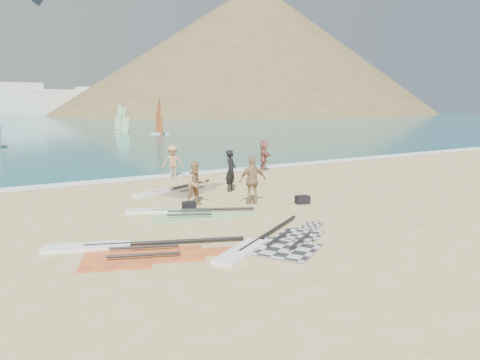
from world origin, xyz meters
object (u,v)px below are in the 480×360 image
person_wetsuit (231,171)px  rig_orange (175,191)px  beachgoer_back (252,180)px  gear_bag_far (303,200)px  gear_bag_near (189,206)px  beachgoer_mid (173,162)px  rig_red (127,251)px  rig_green (179,214)px  beachgoer_right (264,155)px  beachgoer_left (196,184)px  rig_grey (271,244)px

person_wetsuit → rig_orange: bearing=114.6°
beachgoer_back → gear_bag_far: bearing=159.5°
gear_bag_near → beachgoer_mid: bearing=71.0°
gear_bag_far → person_wetsuit: size_ratio=0.29×
rig_red → gear_bag_near: 5.44m
rig_green → beachgoer_right: bearing=66.9°
rig_orange → beachgoer_left: beachgoer_left is taller
rig_red → gear_bag_far: bearing=37.6°
rig_red → rig_grey: bearing=-1.7°
rig_orange → rig_red: bearing=-146.1°
gear_bag_near → beachgoer_back: (2.65, -0.48, 0.84)m
person_wetsuit → beachgoer_right: bearing=2.7°
rig_orange → person_wetsuit: 2.77m
beachgoer_right → rig_green: bearing=150.4°
person_wetsuit → beachgoer_back: beachgoer_back is taller
gear_bag_far → beachgoer_right: 9.79m
rig_red → person_wetsuit: size_ratio=2.83×
rig_green → gear_bag_far: 5.28m
rig_red → rig_orange: bearing=78.9°
beachgoer_mid → beachgoer_back: size_ratio=0.93×
rig_red → beachgoer_right: beachgoer_right is taller
gear_bag_near → gear_bag_far: size_ratio=0.88×
rig_red → beachgoer_left: bearing=67.0°
rig_green → beachgoer_mid: bearing=94.2°
rig_red → beachgoer_left: beachgoer_left is taller
rig_red → beachgoer_right: size_ratio=2.99×
gear_bag_far → rig_orange: bearing=124.3°
rig_red → beachgoer_back: (6.44, 3.43, 0.94)m
beachgoer_left → gear_bag_near: bearing=-137.8°
rig_green → person_wetsuit: person_wetsuit is taller
beachgoer_left → rig_red: bearing=-135.0°
rig_red → person_wetsuit: person_wetsuit is taller
gear_bag_near → person_wetsuit: bearing=36.2°
rig_green → beachgoer_left: (1.31, 1.14, 0.85)m
gear_bag_far → beachgoer_left: 4.45m
rig_green → beachgoer_back: bearing=28.7°
beachgoer_back → beachgoer_right: bearing=-118.0°
rig_grey → rig_red: (-3.79, 1.62, 0.00)m
gear_bag_near → gear_bag_far: 4.72m
rig_red → person_wetsuit: (7.15, 6.37, 0.92)m
beachgoer_left → gear_bag_far: bearing=-28.4°
person_wetsuit → beachgoer_mid: person_wetsuit is taller
gear_bag_far → beachgoer_mid: (-1.94, 8.84, 0.75)m
person_wetsuit → beachgoer_right: size_ratio=1.06×
rig_green → gear_bag_far: bearing=16.6°
beachgoer_left → beachgoer_back: size_ratio=0.91×
rig_orange → gear_bag_far: gear_bag_far is taller
rig_green → gear_bag_near: gear_bag_near is taller
gear_bag_far → person_wetsuit: person_wetsuit is taller
rig_grey → beachgoer_right: beachgoer_right is taller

